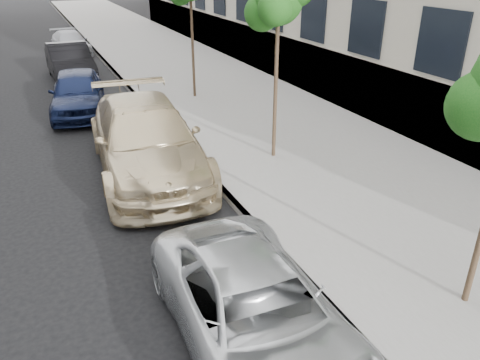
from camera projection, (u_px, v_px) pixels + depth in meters
sidewalk at (158, 53)px, 26.35m from camera, size 6.40×72.00×0.14m
curb at (101, 58)px, 25.19m from camera, size 0.15×72.00×0.14m
tree_mid at (280, 0)px, 11.06m from camera, size 1.56×1.36×4.75m
minivan at (256, 312)px, 6.47m from camera, size 2.23×4.60×1.26m
suv at (146, 139)px, 11.76m from camera, size 3.01×6.35×1.79m
sedan_blue at (78, 92)px, 16.30m from camera, size 2.39×4.63×1.51m
sedan_black at (70, 62)px, 20.67m from camera, size 1.80×4.83×1.57m
sedan_rear at (70, 43)px, 26.23m from camera, size 2.05×4.34×1.22m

